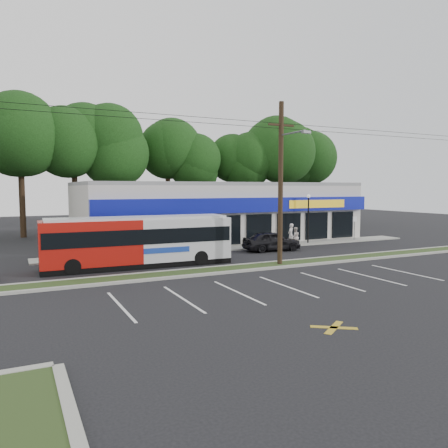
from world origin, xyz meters
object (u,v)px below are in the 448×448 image
lamp_post (308,213)px  pedestrian_b (295,237)px  sign_post (355,224)px  pedestrian_a (291,235)px  utility_pole (279,178)px  car_dark (272,241)px  metrobus (139,240)px

lamp_post → pedestrian_b: 3.18m
lamp_post → sign_post: bearing=-2.6°
lamp_post → pedestrian_a: (-2.00, -0.30, -1.74)m
lamp_post → sign_post: (5.00, -0.23, -1.12)m
utility_pole → car_dark: 7.97m
utility_pole → pedestrian_a: bearing=50.8°
utility_pole → lamp_post: size_ratio=11.76×
utility_pole → pedestrian_b: size_ratio=30.59×
sign_post → pedestrian_a: sign_post is taller
utility_pole → lamp_post: bearing=43.9°
metrobus → pedestrian_a: (13.92, 4.00, -0.70)m
pedestrian_b → car_dark: bearing=29.8°
car_dark → metrobus: bearing=105.7°
utility_pole → metrobus: utility_pole is taller
utility_pole → sign_post: bearing=30.1°
utility_pole → pedestrian_a: size_ratio=27.02×
utility_pole → pedestrian_b: (5.92, 6.60, -4.60)m
metrobus → car_dark: (10.86, 2.11, -0.86)m
lamp_post → car_dark: 5.84m
sign_post → utility_pole: bearing=-149.9°
pedestrian_b → lamp_post: bearing=-138.7°
pedestrian_a → pedestrian_b: pedestrian_a is taller
lamp_post → metrobus: bearing=-164.9°
metrobus → utility_pole: bearing=-22.9°
sign_post → metrobus: size_ratio=0.19×
car_dark → pedestrian_b: bearing=-67.1°
utility_pole → car_dark: utility_pole is taller
sign_post → pedestrian_b: size_ratio=1.36×
lamp_post → utility_pole: bearing=-136.1°
sign_post → car_dark: size_ratio=0.50×
metrobus → pedestrian_b: bearing=14.3°
sign_post → metrobus: metrobus is taller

